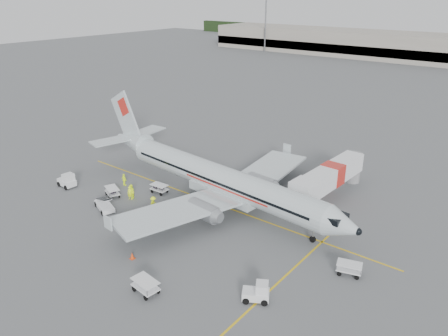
# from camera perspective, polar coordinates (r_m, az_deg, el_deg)

# --- Properties ---
(ground) EXTENTS (360.00, 360.00, 0.00)m
(ground) POSITION_cam_1_polar(r_m,az_deg,el_deg) (51.68, -1.37, -4.57)
(ground) COLOR #56595B
(stripe_lead) EXTENTS (44.00, 0.20, 0.01)m
(stripe_lead) POSITION_cam_1_polar(r_m,az_deg,el_deg) (51.67, -1.37, -4.56)
(stripe_lead) COLOR yellow
(stripe_lead) RESTS_ON ground
(stripe_cross) EXTENTS (0.20, 20.00, 0.01)m
(stripe_cross) POSITION_cam_1_polar(r_m,az_deg,el_deg) (39.23, 7.33, -14.43)
(stripe_cross) COLOR yellow
(stripe_cross) RESTS_ON ground
(terminal_west) EXTENTS (110.00, 22.00, 9.00)m
(terminal_west) POSITION_cam_1_polar(r_m,az_deg,el_deg) (180.45, 15.86, 15.51)
(terminal_west) COLOR gray
(terminal_west) RESTS_ON ground
(mast_west) EXTENTS (3.20, 1.20, 22.00)m
(mast_west) POSITION_cam_1_polar(r_m,az_deg,el_deg) (183.30, 5.44, 18.35)
(mast_west) COLOR slate
(mast_west) RESTS_ON ground
(aircraft) EXTENTS (40.23, 32.89, 10.37)m
(aircraft) POSITION_cam_1_polar(r_m,az_deg,el_deg) (49.65, -0.45, 0.84)
(aircraft) COLOR silver
(aircraft) RESTS_ON ground
(jet_bridge) EXTENTS (3.75, 16.11, 4.20)m
(jet_bridge) POSITION_cam_1_polar(r_m,az_deg,el_deg) (53.78, 13.88, -1.66)
(jet_bridge) COLOR white
(jet_bridge) RESTS_ON ground
(belt_loader) EXTENTS (4.79, 3.16, 2.43)m
(belt_loader) POSITION_cam_1_polar(r_m,az_deg,el_deg) (51.47, -15.41, -4.04)
(belt_loader) COLOR white
(belt_loader) RESTS_ON ground
(tug_fore) EXTENTS (2.50, 2.16, 1.68)m
(tug_fore) POSITION_cam_1_polar(r_m,az_deg,el_deg) (36.55, 4.17, -15.78)
(tug_fore) COLOR white
(tug_fore) RESTS_ON ground
(tug_mid) EXTENTS (2.40, 1.78, 1.65)m
(tug_mid) POSITION_cam_1_polar(r_m,az_deg,el_deg) (47.22, -9.30, -6.51)
(tug_mid) COLOR white
(tug_mid) RESTS_ON ground
(tug_aft) EXTENTS (2.49, 1.51, 1.87)m
(tug_aft) POSITION_cam_1_polar(r_m,az_deg,el_deg) (58.96, -19.88, -1.45)
(tug_aft) COLOR white
(tug_aft) RESTS_ON ground
(cart_loaded_a) EXTENTS (2.56, 2.06, 1.16)m
(cart_loaded_a) POSITION_cam_1_polar(r_m,az_deg,el_deg) (54.67, -14.38, -3.06)
(cart_loaded_a) COLOR white
(cart_loaded_a) RESTS_ON ground
(cart_loaded_b) EXTENTS (2.20, 1.38, 1.12)m
(cart_loaded_b) POSITION_cam_1_polar(r_m,az_deg,el_deg) (54.49, -8.44, -2.68)
(cart_loaded_b) COLOR white
(cart_loaded_b) RESTS_ON ground
(cart_empty_a) EXTENTS (2.50, 1.65, 1.23)m
(cart_empty_a) POSITION_cam_1_polar(r_m,az_deg,el_deg) (37.91, -10.22, -14.96)
(cart_empty_a) COLOR white
(cart_empty_a) RESTS_ON ground
(cart_empty_b) EXTENTS (2.42, 1.83, 1.12)m
(cart_empty_b) POSITION_cam_1_polar(r_m,az_deg,el_deg) (40.92, 16.02, -12.54)
(cart_empty_b) COLOR white
(cart_empty_b) RESTS_ON ground
(cone_nose) EXTENTS (0.34, 0.34, 0.56)m
(cone_nose) POSITION_cam_1_polar(r_m,az_deg,el_deg) (46.68, 12.80, -7.94)
(cone_nose) COLOR #E94211
(cone_nose) RESTS_ON ground
(cone_port) EXTENTS (0.34, 0.34, 0.56)m
(cone_port) POSITION_cam_1_polar(r_m,az_deg,el_deg) (60.40, 5.98, -0.28)
(cone_port) COLOR #E94211
(cone_port) RESTS_ON ground
(cone_stbd) EXTENTS (0.43, 0.43, 0.70)m
(cone_stbd) POSITION_cam_1_polar(r_m,az_deg,el_deg) (42.37, -11.91, -11.12)
(cone_stbd) COLOR #E94211
(cone_stbd) RESTS_ON ground
(crew_a) EXTENTS (0.72, 0.61, 1.67)m
(crew_a) POSITION_cam_1_polar(r_m,az_deg,el_deg) (53.32, -12.20, -3.22)
(crew_a) COLOR #E4FF18
(crew_a) RESTS_ON ground
(crew_b) EXTENTS (1.11, 1.13, 1.83)m
(crew_b) POSITION_cam_1_polar(r_m,az_deg,el_deg) (53.42, -12.02, -3.05)
(crew_b) COLOR #E4FF18
(crew_b) RESTS_ON ground
(crew_c) EXTENTS (1.01, 1.30, 1.77)m
(crew_c) POSITION_cam_1_polar(r_m,az_deg,el_deg) (50.12, -9.21, -4.64)
(crew_c) COLOR #E4FF18
(crew_c) RESTS_ON ground
(crew_d) EXTENTS (0.96, 0.47, 1.60)m
(crew_d) POSITION_cam_1_polar(r_m,az_deg,el_deg) (57.21, -12.91, -1.51)
(crew_d) COLOR #E4FF18
(crew_d) RESTS_ON ground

